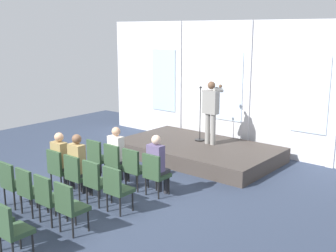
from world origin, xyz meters
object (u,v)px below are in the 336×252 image
(chair_r1_c3, at_px, (117,187))
(chair_r2_c3, at_px, (70,205))
(audience_r0_c3, at_px, (157,162))
(chair_r2_c1, at_px, (30,188))
(speaker, at_px, (211,108))
(chair_r0_c3, at_px, (155,172))
(audience_r1_c1, at_px, (79,162))
(chair_r2_c0, at_px, (12,181))
(chair_r0_c2, at_px, (134,166))
(audience_r1_c0, at_px, (61,158))
(chair_r3_c3, at_px, (10,227))
(chair_r1_c2, at_px, (96,180))
(chair_r1_c0, at_px, (59,168))
(mic_stand, at_px, (200,129))
(chair_r2_c2, at_px, (49,196))
(audience_r0_c1, at_px, (118,152))
(chair_r0_c1, at_px, (115,161))
(chair_r0_c0, at_px, (98,156))
(chair_r1_c1, at_px, (77,173))

(chair_r1_c3, distance_m, chair_r2_c3, 1.12)
(audience_r0_c3, xyz_separation_m, chair_r2_c1, (-1.21, -2.32, -0.21))
(speaker, xyz_separation_m, chair_r0_c3, (0.67, -3.08, -0.87))
(speaker, bearing_deg, audience_r1_c1, -97.53)
(audience_r1_c1, bearing_deg, chair_r2_c0, -116.85)
(chair_r0_c2, height_order, audience_r1_c0, audience_r1_c0)
(chair_r3_c3, bearing_deg, chair_r1_c2, 105.16)
(chair_r2_c1, bearing_deg, speaker, 84.16)
(chair_r1_c0, relative_size, audience_r1_c1, 0.68)
(mic_stand, distance_m, chair_r2_c3, 5.55)
(chair_r1_c3, bearing_deg, chair_r1_c0, 180.00)
(chair_r1_c3, height_order, chair_r2_c3, same)
(chair_r0_c2, bearing_deg, chair_r2_c2, -90.00)
(chair_r0_c2, bearing_deg, chair_r1_c3, -61.55)
(audience_r0_c1, height_order, chair_r3_c3, audience_r0_c1)
(chair_r0_c3, distance_m, chair_r2_c3, 2.24)
(audience_r0_c3, height_order, chair_r2_c3, audience_r0_c3)
(chair_r0_c1, bearing_deg, chair_r2_c3, -61.55)
(audience_r1_c0, bearing_deg, mic_stand, 80.46)
(chair_r0_c0, distance_m, audience_r1_c0, 1.06)
(chair_r0_c0, height_order, audience_r0_c3, audience_r0_c3)
(chair_r2_c0, relative_size, chair_r3_c3, 1.00)
(audience_r0_c1, height_order, chair_r2_c3, audience_r0_c1)
(mic_stand, height_order, chair_r1_c3, mic_stand)
(chair_r2_c2, bearing_deg, chair_r0_c0, 118.45)
(audience_r1_c0, bearing_deg, speaker, 74.39)
(audience_r0_c3, height_order, chair_r2_c2, audience_r0_c3)
(speaker, xyz_separation_m, chair_r0_c1, (-0.54, -3.08, -0.87))
(audience_r1_c0, height_order, audience_r1_c1, audience_r1_c1)
(mic_stand, relative_size, chair_r0_c1, 1.65)
(audience_r1_c1, distance_m, chair_r3_c3, 2.62)
(audience_r0_c3, relative_size, audience_r1_c1, 0.97)
(audience_r1_c1, relative_size, chair_r2_c3, 1.46)
(chair_r0_c3, bearing_deg, chair_r0_c1, 180.00)
(mic_stand, distance_m, chair_r2_c1, 5.44)
(chair_r0_c3, bearing_deg, audience_r1_c1, -139.37)
(chair_r0_c0, bearing_deg, chair_r2_c3, -50.90)
(chair_r0_c0, xyz_separation_m, audience_r1_c0, (0.00, -1.04, 0.20))
(chair_r1_c0, bearing_deg, chair_r1_c1, 0.00)
(chair_r1_c1, xyz_separation_m, chair_r1_c2, (0.61, 0.00, 0.00))
(chair_r0_c1, height_order, chair_r0_c2, same)
(audience_r0_c3, xyz_separation_m, chair_r2_c2, (-0.61, -2.32, -0.21))
(audience_r0_c1, bearing_deg, chair_r2_c0, -104.65)
(chair_r0_c1, bearing_deg, chair_r0_c0, 180.00)
(chair_r0_c3, height_order, chair_r1_c1, same)
(chair_r1_c1, xyz_separation_m, chair_r2_c2, (0.61, -1.12, 0.00))
(chair_r1_c0, relative_size, chair_r2_c0, 1.00)
(audience_r1_c1, relative_size, chair_r3_c3, 1.46)
(chair_r1_c1, relative_size, chair_r1_c2, 1.00)
(chair_r0_c0, bearing_deg, chair_r2_c2, -61.55)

